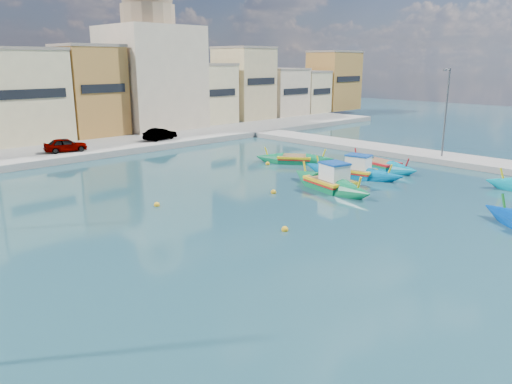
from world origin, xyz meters
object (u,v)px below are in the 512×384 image
church_block (150,62)px  luzzu_green (295,160)px  luzzu_blue_cabin (330,184)px  luzzu_turquoise_cabin (353,172)px  quay_street_lamp (446,112)px  luzzu_cyan_mid (380,166)px

church_block → luzzu_green: 26.72m
luzzu_green → luzzu_blue_cabin: bearing=-123.4°
luzzu_turquoise_cabin → luzzu_blue_cabin: luzzu_blue_cabin is taller
quay_street_lamp → luzzu_blue_cabin: (-14.72, 0.85, -3.97)m
quay_street_lamp → luzzu_blue_cabin: 15.27m
luzzu_blue_cabin → luzzu_cyan_mid: bearing=8.9°
church_block → luzzu_cyan_mid: bearing=-88.1°
luzzu_blue_cabin → luzzu_cyan_mid: luzzu_blue_cabin is taller
church_block → luzzu_cyan_mid: size_ratio=2.39×
luzzu_turquoise_cabin → luzzu_green: (0.79, 6.60, -0.08)m
luzzu_blue_cabin → quay_street_lamp: bearing=-3.3°
church_block → luzzu_green: bearing=-94.8°
luzzu_turquoise_cabin → luzzu_cyan_mid: 3.96m
quay_street_lamp → luzzu_blue_cabin: quay_street_lamp is taller
church_block → luzzu_turquoise_cabin: church_block is taller
luzzu_turquoise_cabin → luzzu_cyan_mid: size_ratio=1.06×
luzzu_cyan_mid → luzzu_green: bearing=116.0°
luzzu_cyan_mid → quay_street_lamp: bearing=-18.6°
church_block → luzzu_cyan_mid: (1.03, -31.84, -8.17)m
luzzu_turquoise_cabin → luzzu_green: bearing=83.2°
church_block → luzzu_green: (-2.13, -25.35, -8.17)m
quay_street_lamp → luzzu_green: quay_street_lamp is taller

